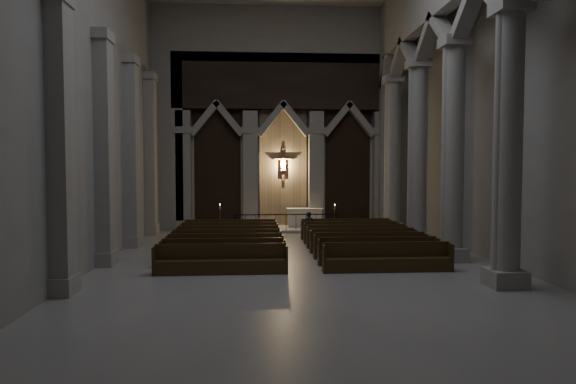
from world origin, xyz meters
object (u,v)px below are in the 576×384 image
Objects in this scene: candle_stand_right at (335,224)px; pews at (296,245)px; altar at (305,217)px; candle_stand_left at (220,225)px; altar_rail at (286,220)px; worshipper at (309,226)px.

candle_stand_right is 6.81m from pews.
altar reaches higher than pews.
candle_stand_left is 1.05× the size of candle_stand_right.
candle_stand_left reaches higher than altar_rail.
worshipper is (4.31, -2.50, 0.23)m from candle_stand_left.
worshipper is (-0.17, -3.93, -0.00)m from altar.
pews is (-2.57, -6.30, -0.08)m from candle_stand_right.
worshipper is (0.96, 3.66, 0.33)m from pews.
altar is 0.20× the size of pews.
candle_stand_left is (-4.48, -1.43, -0.24)m from altar.
candle_stand_right is at bearing 47.29° from worshipper.
candle_stand_right is (1.44, -1.28, -0.26)m from altar.
altar is 0.37× the size of altar_rail.
candle_stand_right is at bearing 1.44° from candle_stand_left.
altar is 4.71m from candle_stand_left.
altar_rail is 0.54× the size of pews.
pews is 7.53× the size of worshipper.
altar reaches higher than altar_rail.
altar is 3.93m from worshipper.
pews is (-0.00, -5.80, -0.37)m from altar_rail.
worshipper reaches higher than pews.
pews is (3.35, -6.16, -0.10)m from candle_stand_left.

